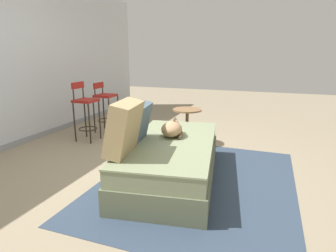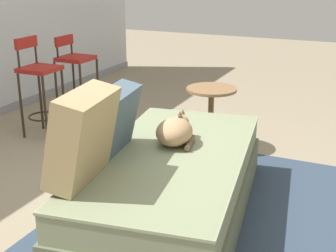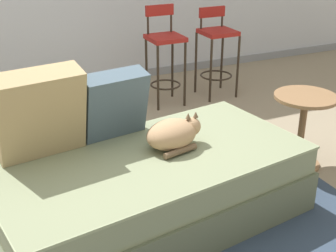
{
  "view_description": "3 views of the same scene",
  "coord_description": "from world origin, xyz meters",
  "px_view_note": "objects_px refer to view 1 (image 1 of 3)",
  "views": [
    {
      "loc": [
        -2.78,
        -1.37,
        1.37
      ],
      "look_at": [
        0.15,
        -0.3,
        0.56
      ],
      "focal_mm": 30.0,
      "sensor_mm": 36.0,
      "label": 1
    },
    {
      "loc": [
        -2.48,
        -1.51,
        1.57
      ],
      "look_at": [
        0.15,
        -0.3,
        0.56
      ],
      "focal_mm": 50.0,
      "sensor_mm": 36.0,
      "label": 2
    },
    {
      "loc": [
        -0.9,
        -2.58,
        1.69
      ],
      "look_at": [
        0.15,
        -0.3,
        0.56
      ],
      "focal_mm": 50.0,
      "sensor_mm": 36.0,
      "label": 3
    }
  ],
  "objects_px": {
    "throw_pillow_corner": "(124,128)",
    "cat": "(172,129)",
    "throw_pillow_middle": "(139,121)",
    "bar_stool_near_window": "(86,108)",
    "couch": "(172,159)",
    "bar_stool_by_doorway": "(105,103)",
    "side_table": "(187,121)"
  },
  "relations": [
    {
      "from": "throw_pillow_corner",
      "to": "bar_stool_near_window",
      "type": "xyz_separation_m",
      "value": [
        1.44,
        1.48,
        -0.17
      ]
    },
    {
      "from": "side_table",
      "to": "throw_pillow_middle",
      "type": "bearing_deg",
      "value": 173.31
    },
    {
      "from": "cat",
      "to": "bar_stool_by_doorway",
      "type": "bearing_deg",
      "value": 52.99
    },
    {
      "from": "throw_pillow_middle",
      "to": "side_table",
      "type": "relative_size",
      "value": 0.78
    },
    {
      "from": "couch",
      "to": "throw_pillow_middle",
      "type": "bearing_deg",
      "value": 105.87
    },
    {
      "from": "cat",
      "to": "bar_stool_by_doorway",
      "type": "height_order",
      "value": "bar_stool_by_doorway"
    },
    {
      "from": "throw_pillow_middle",
      "to": "cat",
      "type": "height_order",
      "value": "throw_pillow_middle"
    },
    {
      "from": "couch",
      "to": "throw_pillow_middle",
      "type": "distance_m",
      "value": 0.56
    },
    {
      "from": "couch",
      "to": "throw_pillow_middle",
      "type": "xyz_separation_m",
      "value": [
        -0.1,
        0.35,
        0.43
      ]
    },
    {
      "from": "bar_stool_by_doorway",
      "to": "side_table",
      "type": "xyz_separation_m",
      "value": [
        -0.2,
        -1.57,
        -0.15
      ]
    },
    {
      "from": "throw_pillow_corner",
      "to": "throw_pillow_middle",
      "type": "distance_m",
      "value": 0.46
    },
    {
      "from": "couch",
      "to": "bar_stool_by_doorway",
      "type": "xyz_separation_m",
      "value": [
        1.45,
        1.76,
        0.29
      ]
    },
    {
      "from": "bar_stool_by_doorway",
      "to": "side_table",
      "type": "height_order",
      "value": "bar_stool_by_doorway"
    },
    {
      "from": "bar_stool_near_window",
      "to": "side_table",
      "type": "xyz_separation_m",
      "value": [
        0.37,
        -1.57,
        -0.17
      ]
    },
    {
      "from": "bar_stool_by_doorway",
      "to": "side_table",
      "type": "bearing_deg",
      "value": -97.22
    },
    {
      "from": "cat",
      "to": "bar_stool_near_window",
      "type": "distance_m",
      "value": 1.85
    },
    {
      "from": "cat",
      "to": "couch",
      "type": "bearing_deg",
      "value": -161.83
    },
    {
      "from": "bar_stool_near_window",
      "to": "bar_stool_by_doorway",
      "type": "xyz_separation_m",
      "value": [
        0.57,
        -0.0,
        -0.02
      ]
    },
    {
      "from": "throw_pillow_corner",
      "to": "cat",
      "type": "xyz_separation_m",
      "value": [
        0.72,
        -0.22,
        -0.17
      ]
    },
    {
      "from": "cat",
      "to": "throw_pillow_corner",
      "type": "bearing_deg",
      "value": 162.6
    },
    {
      "from": "couch",
      "to": "bar_stool_near_window",
      "type": "height_order",
      "value": "bar_stool_near_window"
    },
    {
      "from": "couch",
      "to": "side_table",
      "type": "relative_size",
      "value": 3.54
    },
    {
      "from": "throw_pillow_corner",
      "to": "cat",
      "type": "distance_m",
      "value": 0.77
    },
    {
      "from": "bar_stool_by_doorway",
      "to": "throw_pillow_middle",
      "type": "bearing_deg",
      "value": -137.67
    },
    {
      "from": "cat",
      "to": "side_table",
      "type": "bearing_deg",
      "value": 7.07
    },
    {
      "from": "cat",
      "to": "bar_stool_near_window",
      "type": "bearing_deg",
      "value": 67.17
    },
    {
      "from": "bar_stool_near_window",
      "to": "bar_stool_by_doorway",
      "type": "relative_size",
      "value": 1.07
    },
    {
      "from": "bar_stool_near_window",
      "to": "throw_pillow_middle",
      "type": "bearing_deg",
      "value": -124.82
    },
    {
      "from": "throw_pillow_corner",
      "to": "side_table",
      "type": "height_order",
      "value": "throw_pillow_corner"
    },
    {
      "from": "cat",
      "to": "throw_pillow_middle",
      "type": "bearing_deg",
      "value": 132.04
    },
    {
      "from": "throw_pillow_corner",
      "to": "throw_pillow_middle",
      "type": "xyz_separation_m",
      "value": [
        0.45,
        0.07,
        -0.05
      ]
    },
    {
      "from": "bar_stool_by_doorway",
      "to": "cat",
      "type": "bearing_deg",
      "value": -127.01
    }
  ]
}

